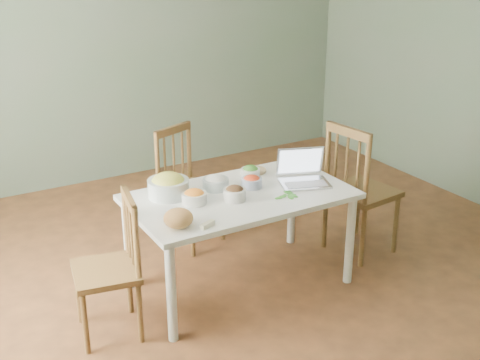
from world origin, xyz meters
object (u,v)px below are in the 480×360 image
bread_boule (178,218)px  chair_left (105,268)px  bowl_squash (168,185)px  chair_right (363,188)px  dining_table (240,240)px  chair_far (191,188)px  laptop (305,169)px

bread_boule → chair_left: bearing=157.7°
chair_left → bowl_squash: size_ratio=3.29×
chair_right → bread_boule: 1.66m
dining_table → chair_far: chair_far is taller
laptop → chair_far: bearing=139.5°
chair_left → laptop: bearing=100.3°
bowl_squash → chair_right: bearing=-8.3°
chair_right → chair_left: bearing=84.8°
chair_left → bread_boule: size_ratio=5.06×
bread_boule → chair_far: bearing=60.6°
bowl_squash → laptop: 0.94m
chair_left → chair_right: chair_right is taller
dining_table → bowl_squash: bearing=154.5°
chair_right → bread_boule: bearing=91.2°
bowl_squash → dining_table: bearing=-25.5°
chair_left → laptop: laptop is taller
chair_far → chair_left: bearing=-160.9°
chair_right → laptop: (-0.59, -0.06, 0.29)m
chair_right → bowl_squash: bearing=74.6°
dining_table → laptop: size_ratio=4.44×
chair_left → bread_boule: bearing=77.9°
chair_far → laptop: (0.47, -0.83, 0.34)m
laptop → bowl_squash: bearing=-177.4°
chair_left → bowl_squash: bearing=127.5°
laptop → chair_right: bearing=26.1°
chair_far → bowl_squash: size_ratio=3.42×
bowl_squash → chair_far: bearing=52.3°
chair_left → laptop: (1.45, 0.00, 0.36)m
dining_table → chair_far: bearing=90.0°
chair_far → bowl_squash: chair_far is taller
dining_table → bread_boule: bearing=-156.1°
chair_far → bread_boule: (-0.56, -1.00, 0.28)m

